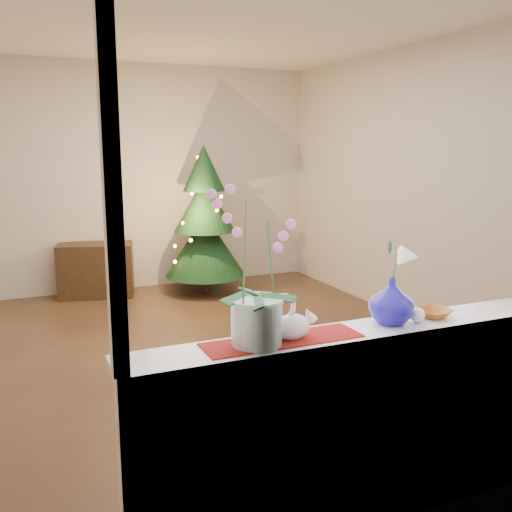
{
  "coord_description": "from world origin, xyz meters",
  "views": [
    {
      "loc": [
        -1.41,
        -4.44,
        1.73
      ],
      "look_at": [
        -0.08,
        -1.4,
        1.09
      ],
      "focal_mm": 40.0,
      "sensor_mm": 36.0,
      "label": 1
    }
  ],
  "objects": [
    {
      "name": "windowsill",
      "position": [
        0.0,
        -2.37,
        0.9
      ],
      "size": [
        2.2,
        0.26,
        0.04
      ],
      "primitive_type": "cube",
      "color": "white",
      "rests_on": "window_apron"
    },
    {
      "name": "orchid_pot",
      "position": [
        -0.51,
        -2.38,
        1.25
      ],
      "size": [
        0.24,
        0.24,
        0.67
      ],
      "primitive_type": null,
      "rotation": [
        0.0,
        0.0,
        -0.05
      ],
      "color": "white",
      "rests_on": "windowsill"
    },
    {
      "name": "lily",
      "position": [
        0.19,
        -2.35,
        1.26
      ],
      "size": [
        0.14,
        0.08,
        0.19
      ],
      "primitive_type": null,
      "color": "white",
      "rests_on": "blue_vase"
    },
    {
      "name": "blue_vase",
      "position": [
        0.19,
        -2.35,
        1.05
      ],
      "size": [
        0.27,
        0.27,
        0.25
      ],
      "primitive_type": "imported",
      "rotation": [
        0.0,
        0.0,
        0.16
      ],
      "color": "#0D0970",
      "rests_on": "windowsill"
    },
    {
      "name": "ground",
      "position": [
        0.0,
        0.0,
        0.0
      ],
      "size": [
        5.0,
        5.0,
        0.0
      ],
      "primitive_type": "plane",
      "color": "#372116",
      "rests_on": "ground"
    },
    {
      "name": "ceiling",
      "position": [
        0.0,
        0.0,
        2.7
      ],
      "size": [
        5.0,
        5.0,
        0.0
      ],
      "primitive_type": "plane",
      "color": "white",
      "rests_on": "wall_back"
    },
    {
      "name": "wall_front",
      "position": [
        0.0,
        -2.5,
        1.35
      ],
      "size": [
        4.5,
        0.1,
        2.7
      ],
      "primitive_type": "cube",
      "color": "beige",
      "rests_on": "ground"
    },
    {
      "name": "amber_dish",
      "position": [
        0.44,
        -2.35,
        0.94
      ],
      "size": [
        0.17,
        0.17,
        0.04
      ],
      "primitive_type": "imported",
      "rotation": [
        0.0,
        0.0,
        0.18
      ],
      "color": "#8F4F16",
      "rests_on": "windowsill"
    },
    {
      "name": "wall_right",
      "position": [
        2.25,
        0.0,
        1.35
      ],
      "size": [
        0.1,
        5.0,
        2.7
      ],
      "primitive_type": "cube",
      "color": "beige",
      "rests_on": "ground"
    },
    {
      "name": "xmas_tree",
      "position": [
        0.71,
        1.95,
        0.88
      ],
      "size": [
        1.26,
        1.26,
        1.75
      ],
      "primitive_type": null,
      "rotation": [
        0.0,
        0.0,
        -0.41
      ],
      "color": "black",
      "rests_on": "ground"
    },
    {
      "name": "window_apron",
      "position": [
        0.0,
        -2.46,
        0.44
      ],
      "size": [
        2.2,
        0.08,
        0.88
      ],
      "primitive_type": "cube",
      "color": "white",
      "rests_on": "ground"
    },
    {
      "name": "window_frame",
      "position": [
        0.0,
        -2.47,
        1.7
      ],
      "size": [
        2.22,
        0.06,
        1.6
      ],
      "primitive_type": null,
      "color": "white",
      "rests_on": "windowsill"
    },
    {
      "name": "runner",
      "position": [
        -0.38,
        -2.37,
        0.92
      ],
      "size": [
        0.7,
        0.2,
        0.01
      ],
      "primitive_type": "cube",
      "color": "maroon",
      "rests_on": "windowsill"
    },
    {
      "name": "side_table",
      "position": [
        -0.53,
        2.25,
        0.31
      ],
      "size": [
        0.91,
        0.61,
        0.63
      ],
      "primitive_type": "cube",
      "rotation": [
        0.0,
        0.0,
        -0.25
      ],
      "color": "black",
      "rests_on": "ground"
    },
    {
      "name": "paperweight",
      "position": [
        0.31,
        -2.39,
        0.96
      ],
      "size": [
        0.09,
        0.09,
        0.07
      ],
      "primitive_type": "sphere",
      "rotation": [
        0.0,
        0.0,
        0.24
      ],
      "color": "white",
      "rests_on": "windowsill"
    },
    {
      "name": "swan",
      "position": [
        -0.34,
        -2.37,
        1.02
      ],
      "size": [
        0.25,
        0.19,
        0.2
      ],
      "primitive_type": null,
      "rotation": [
        0.0,
        0.0,
        0.42
      ],
      "color": "white",
      "rests_on": "windowsill"
    },
    {
      "name": "wall_back",
      "position": [
        0.0,
        2.5,
        1.35
      ],
      "size": [
        4.5,
        0.1,
        2.7
      ],
      "primitive_type": "cube",
      "color": "beige",
      "rests_on": "ground"
    }
  ]
}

